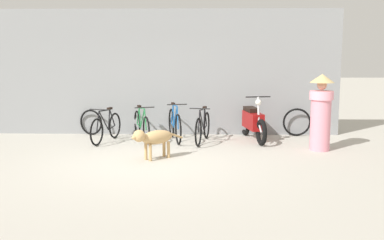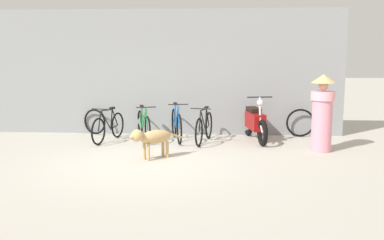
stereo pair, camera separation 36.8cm
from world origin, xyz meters
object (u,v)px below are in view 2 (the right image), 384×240
at_px(motorcycle, 255,122).
at_px(spare_tire_right, 95,122).
at_px(bicycle_0, 108,127).
at_px(bicycle_3, 204,127).
at_px(stray_dog, 152,138).
at_px(person_in_robes, 322,111).
at_px(spare_tire_left, 300,123).
at_px(bicycle_2, 176,125).
at_px(bicycle_1, 144,125).

height_order(motorcycle, spare_tire_right, motorcycle).
height_order(bicycle_0, bicycle_3, bicycle_3).
xyz_separation_m(stray_dog, spare_tire_right, (-1.88, 2.59, -0.10)).
xyz_separation_m(bicycle_0, person_in_robes, (4.74, -0.79, 0.52)).
bearing_deg(spare_tire_left, motorcycle, -153.40).
distance_m(bicycle_2, bicycle_3, 0.69).
bearing_deg(spare_tire_right, person_in_robes, -17.38).
bearing_deg(bicycle_3, motorcycle, 114.20).
bearing_deg(bicycle_2, spare_tire_left, 89.46).
bearing_deg(motorcycle, bicycle_1, -100.35).
bearing_deg(bicycle_1, bicycle_2, 65.29).
xyz_separation_m(bicycle_3, spare_tire_left, (2.34, 0.86, -0.00)).
bearing_deg(person_in_robes, bicycle_1, 0.58).
distance_m(stray_dog, spare_tire_right, 3.20).
xyz_separation_m(bicycle_2, spare_tire_left, (3.00, 0.67, -0.03)).
distance_m(stray_dog, person_in_robes, 3.58).
xyz_separation_m(bicycle_0, spare_tire_right, (-0.57, 0.87, -0.01)).
distance_m(bicycle_1, bicycle_2, 0.80).
bearing_deg(bicycle_0, spare_tire_right, -132.98).
relative_size(bicycle_0, bicycle_2, 0.94).
height_order(bicycle_0, motorcycle, motorcycle).
height_order(bicycle_2, stray_dog, bicycle_2).
bearing_deg(spare_tire_right, bicycle_3, -17.12).
bearing_deg(spare_tire_left, bicycle_1, -170.98).
distance_m(bicycle_2, spare_tire_right, 2.27).
bearing_deg(motorcycle, spare_tire_right, -109.20).
height_order(bicycle_3, spare_tire_right, bicycle_3).
bearing_deg(motorcycle, stray_dog, -57.60).
bearing_deg(spare_tire_right, stray_dog, -53.99).
height_order(motorcycle, stray_dog, motorcycle).
distance_m(bicycle_2, spare_tire_left, 3.08).
bearing_deg(spare_tire_left, bicycle_0, -169.38).
bearing_deg(bicycle_1, stray_dog, -4.88).
xyz_separation_m(person_in_robes, spare_tire_right, (-5.31, 1.66, -0.53)).
height_order(bicycle_3, spare_tire_left, bicycle_3).
bearing_deg(person_in_robes, bicycle_2, -1.77).
bearing_deg(spare_tire_right, spare_tire_left, -0.09).
relative_size(bicycle_1, person_in_robes, 1.00).
relative_size(spare_tire_left, spare_tire_right, 1.08).
xyz_separation_m(bicycle_1, spare_tire_left, (3.80, 0.60, 0.00)).
xyz_separation_m(bicycle_1, person_in_robes, (3.95, -1.05, 0.51)).
xyz_separation_m(bicycle_2, spare_tire_right, (-2.16, 0.68, -0.05)).
height_order(bicycle_3, motorcycle, motorcycle).
height_order(bicycle_2, spare_tire_right, bicycle_2).
xyz_separation_m(bicycle_0, bicycle_1, (0.79, 0.26, 0.01)).
height_order(bicycle_0, bicycle_1, bicycle_1).
relative_size(stray_dog, spare_tire_right, 1.49).
bearing_deg(spare_tire_right, motorcycle, -8.31).
distance_m(motorcycle, stray_dog, 2.92).
height_order(stray_dog, spare_tire_left, spare_tire_left).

